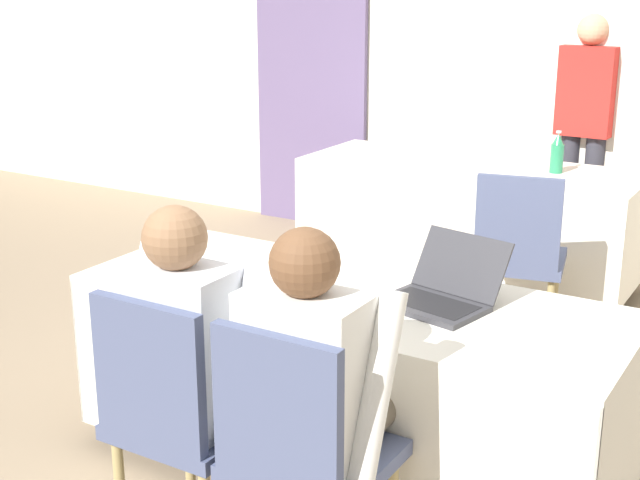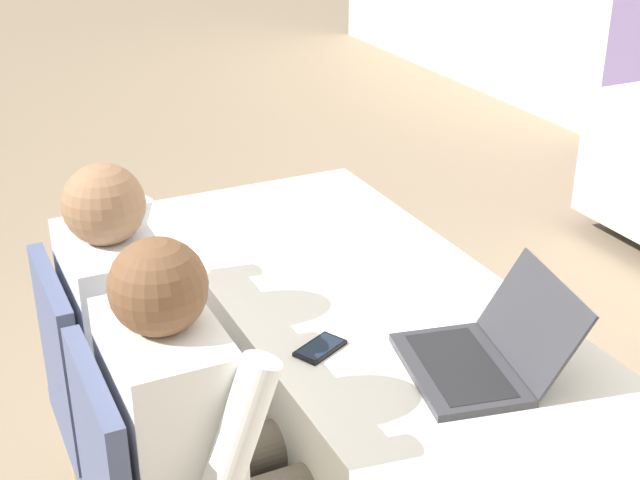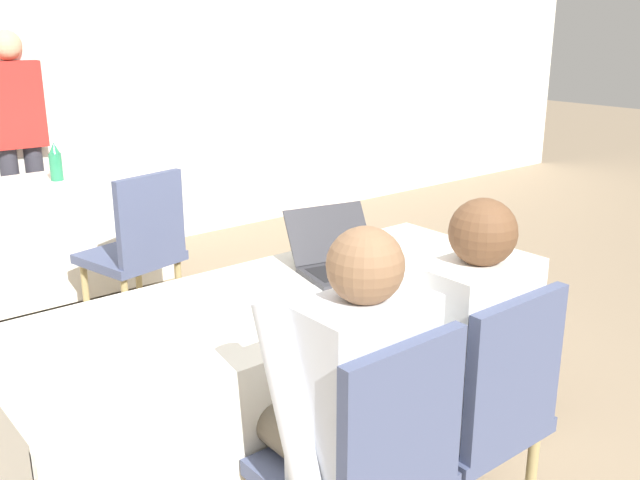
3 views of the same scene
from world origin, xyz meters
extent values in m
cube|color=white|center=(0.00, 0.00, 0.72)|extent=(2.00, 0.76, 0.02)
cube|color=white|center=(0.00, -0.38, 0.41)|extent=(2.00, 0.01, 0.60)
cube|color=white|center=(0.00, 0.38, 0.41)|extent=(2.00, 0.01, 0.60)
cube|color=white|center=(-1.00, 0.00, 0.41)|extent=(0.01, 0.76, 0.60)
cube|color=white|center=(-1.45, 2.30, 0.41)|extent=(0.01, 0.76, 0.60)
cube|color=#333338|center=(0.32, 0.01, 0.74)|extent=(0.39, 0.30, 0.02)
cube|color=black|center=(0.32, 0.01, 0.75)|extent=(0.33, 0.22, 0.00)
cube|color=#333338|center=(0.35, 0.18, 0.85)|extent=(0.36, 0.19, 0.20)
cube|color=black|center=(0.35, 0.18, 0.85)|extent=(0.33, 0.16, 0.17)
cube|color=black|center=(0.09, -0.24, 0.73)|extent=(0.12, 0.15, 0.01)
cube|color=#192333|center=(0.09, -0.24, 0.74)|extent=(0.11, 0.13, 0.00)
cube|color=white|center=(0.03, 0.01, 0.73)|extent=(0.27, 0.33, 0.00)
cube|color=white|center=(-0.57, 0.03, 0.73)|extent=(0.22, 0.30, 0.00)
cylinder|color=tan|center=(-0.41, -0.43, 0.20)|extent=(0.04, 0.04, 0.41)
cylinder|color=tan|center=(-0.41, -0.79, 0.20)|extent=(0.04, 0.04, 0.41)
cube|color=#4C567A|center=(-0.23, -0.61, 0.43)|extent=(0.44, 0.44, 0.05)
cube|color=#4C567A|center=(-0.23, -0.81, 0.68)|extent=(0.40, 0.04, 0.45)
cube|color=#4C567A|center=(0.23, -0.81, 0.68)|extent=(0.40, 0.04, 0.45)
cylinder|color=#665B4C|center=(-0.14, -0.48, 0.52)|extent=(0.13, 0.42, 0.13)
cylinder|color=#665B4C|center=(-0.32, -0.48, 0.52)|extent=(0.13, 0.42, 0.13)
cylinder|color=#665B4C|center=(-0.14, -0.30, 0.23)|extent=(0.10, 0.10, 0.46)
cylinder|color=#665B4C|center=(-0.32, -0.30, 0.23)|extent=(0.10, 0.10, 0.46)
cube|color=silver|center=(-0.23, -0.66, 0.72)|extent=(0.36, 0.22, 0.52)
cylinder|color=silver|center=(-0.02, -0.62, 0.73)|extent=(0.08, 0.26, 0.54)
cylinder|color=silver|center=(-0.44, -0.62, 0.73)|extent=(0.08, 0.26, 0.54)
sphere|color=#8C6647|center=(-0.23, -0.66, 1.07)|extent=(0.20, 0.20, 0.20)
cylinder|color=#665B4C|center=(0.14, -0.48, 0.52)|extent=(0.13, 0.42, 0.13)
cube|color=white|center=(0.23, -0.66, 0.72)|extent=(0.36, 0.22, 0.52)
cylinder|color=white|center=(0.02, -0.62, 0.73)|extent=(0.08, 0.26, 0.54)
sphere|color=brown|center=(0.23, -0.66, 1.07)|extent=(0.20, 0.20, 0.20)
camera|label=1|loc=(1.46, -2.62, 1.83)|focal=50.00mm
camera|label=2|loc=(1.76, -1.04, 1.90)|focal=50.00mm
camera|label=3|loc=(-1.37, -1.89, 1.66)|focal=40.00mm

